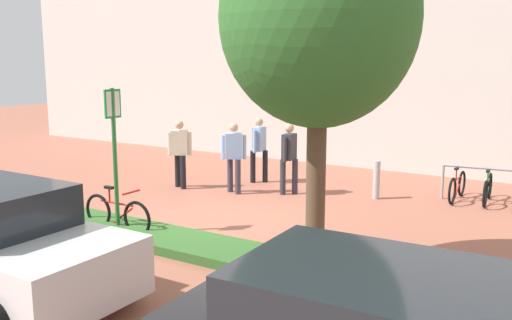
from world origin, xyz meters
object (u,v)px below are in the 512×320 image
Objects in this scene: person_shirt_white at (180,150)px; parking_sign_post at (114,140)px; bike_at_sign at (117,214)px; person_shirt_blue at (259,146)px; bike_rack_cluster at (503,189)px; person_casual_tan at (234,153)px; bollard_steel at (377,180)px; tree_sidewalk at (319,19)px; person_suited_dark at (289,154)px.

parking_sign_post is at bearing -67.87° from person_shirt_white.
person_shirt_blue is at bearing 90.37° from bike_at_sign.
person_casual_tan is (-5.75, -2.25, 0.64)m from bike_rack_cluster.
bike_rack_cluster is 2.94× the size of bollard_steel.
tree_sidewalk is 6.30m from person_casual_tan.
bike_rack_cluster is 7.67m from person_shirt_white.
bike_rack_cluster is at bearing 8.64° from person_shirt_blue.
person_shirt_white is (-5.56, 3.67, -2.75)m from tree_sidewalk.
person_shirt_white is at bearing 112.13° from parking_sign_post.
person_casual_tan reaches higher than bike_rack_cluster.
parking_sign_post is 1.57× the size of person_shirt_white.
bike_at_sign is 3.83m from person_shirt_white.
person_suited_dark is (2.67, 0.84, 0.00)m from person_shirt_white.
parking_sign_post is 1.57× the size of person_shirt_blue.
bollard_steel reaches higher than bike_rack_cluster.
parking_sign_post reaches higher than bollard_steel.
tree_sidewalk is at bearing -2.08° from bike_at_sign.
bike_rack_cluster is 1.54× the size of person_shirt_blue.
person_casual_tan is (-4.09, 3.92, -2.75)m from tree_sidewalk.
tree_sidewalk is 3.13× the size of bike_at_sign.
person_shirt_blue is at bearing 91.22° from parking_sign_post.
tree_sidewalk is at bearing -105.02° from bike_rack_cluster.
bike_at_sign is 4.59m from person_suited_dark.
person_casual_tan is 1.00× the size of person_shirt_blue.
person_suited_dark is (-1.95, -0.67, 0.53)m from bollard_steel.
parking_sign_post reaches higher than person_casual_tan.
person_suited_dark is (1.29, 4.36, 0.63)m from bike_at_sign.
person_shirt_blue is (-0.11, 5.20, -0.77)m from parking_sign_post.
person_shirt_white reaches higher than bike_rack_cluster.
tree_sidewalk is 5.38m from bike_at_sign.
person_shirt_blue is (-3.27, 0.10, 0.53)m from bollard_steel.
person_casual_tan reaches higher than bollard_steel.
person_casual_tan and person_shirt_blue have the same top height.
person_shirt_white is 1.00× the size of person_suited_dark.
bike_at_sign is at bearing -91.34° from person_casual_tan.
parking_sign_post is 4.65m from person_suited_dark.
person_casual_tan is 1.49m from person_shirt_white.
person_suited_dark is at bearing 17.53° from person_shirt_white.
tree_sidewalk is 3.06× the size of person_casual_tan.
person_casual_tan is 1.00× the size of person_shirt_white.
parking_sign_post is 3.91m from person_casual_tan.
bike_at_sign is at bearing 139.26° from parking_sign_post.
person_casual_tan is at bearing -158.62° from bike_rack_cluster.
bollard_steel is at bearing -1.68° from person_shirt_blue.
bike_rack_cluster is (5.84, 6.02, -0.00)m from bike_at_sign.
parking_sign_post is 1.61× the size of bike_at_sign.
parking_sign_post is 1.02× the size of bike_rack_cluster.
parking_sign_post is 1.57× the size of person_suited_dark.
person_shirt_blue is at bearing 95.11° from person_casual_tan.
person_shirt_white is 1.00× the size of person_shirt_blue.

